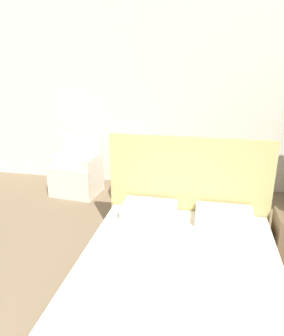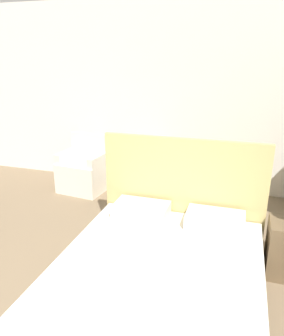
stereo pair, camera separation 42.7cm
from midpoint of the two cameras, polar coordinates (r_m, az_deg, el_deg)
The scene contains 4 objects.
wall_back at distance 5.23m, azimuth 8.57°, elevation 11.99°, with size 10.00×0.06×2.90m.
bed at distance 2.97m, azimuth 7.17°, elevation -18.86°, with size 1.77×2.25×1.26m.
armchair_near_window_left at distance 5.27m, azimuth -7.88°, elevation -0.87°, with size 0.75×0.64×0.89m.
armchair_near_window_right at distance 4.94m, azimuth 3.06°, elevation -2.09°, with size 0.75×0.65×0.89m.
Camera 2 is at (1.01, -0.85, 2.07)m, focal length 35.00 mm.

